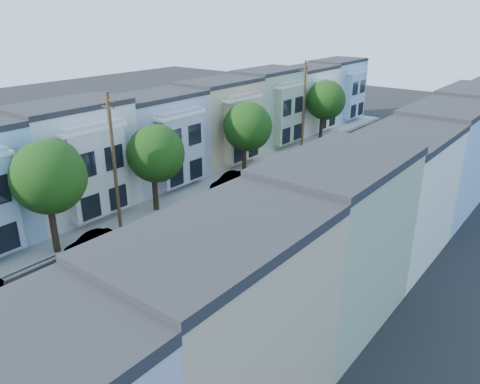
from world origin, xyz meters
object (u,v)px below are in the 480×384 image
object	(u,v)px
utility_pole_near	(114,163)
utility_pole_far	(303,107)
parked_left_c	(92,243)
tree_d	(247,127)
tree_e	(325,100)
tree_c	(155,154)
parked_right_c	(362,187)
tree_b	(48,177)
parked_right_b	(176,309)
tree_far_r	(427,135)
lead_sedan	(232,234)
parked_left_d	(231,182)
fedex_truck	(169,259)
parked_right_a	(75,375)
parked_right_d	(390,169)

from	to	relation	value
utility_pole_near	utility_pole_far	xyz separation A→B (m)	(0.00, 26.00, 0.00)
utility_pole_far	parked_left_c	size ratio (longest dim) A/B	2.70
tree_d	tree_e	size ratio (longest dim) A/B	0.96
tree_c	parked_right_c	distance (m)	18.34
tree_b	utility_pole_far	bearing A→B (deg)	90.00
parked_right_b	parked_left_c	bearing A→B (deg)	165.34
tree_c	tree_far_r	bearing A→B (deg)	61.07
lead_sedan	parked_left_d	bearing A→B (deg)	123.46
tree_e	parked_right_b	distance (m)	38.19
fedex_truck	utility_pole_far	bearing A→B (deg)	101.60
parked_left_d	parked_right_b	world-z (taller)	parked_left_d
tree_e	utility_pole_near	world-z (taller)	utility_pole_near
utility_pole_near	parked_right_a	bearing A→B (deg)	-45.21
lead_sedan	parked_right_a	xyz separation A→B (m)	(3.18, -14.66, 0.02)
tree_b	fedex_truck	size ratio (longest dim) A/B	1.17
tree_d	utility_pole_near	bearing A→B (deg)	-89.99
parked_right_d	tree_e	bearing A→B (deg)	144.50
tree_d	parked_right_d	xyz separation A→B (m)	(11.20, 8.68, -4.23)
parked_left_c	tree_c	bearing A→B (deg)	98.11
tree_d	parked_right_a	world-z (taller)	tree_d
tree_c	parked_right_b	world-z (taller)	tree_c
tree_e	parked_right_b	bearing A→B (deg)	-72.82
parked_right_c	parked_left_d	bearing A→B (deg)	-149.28
lead_sedan	parked_left_d	size ratio (longest dim) A/B	0.99
lead_sedan	parked_left_c	size ratio (longest dim) A/B	1.16
parked_left_d	parked_right_d	world-z (taller)	parked_left_d
parked_right_a	parked_right_d	size ratio (longest dim) A/B	1.08
parked_right_b	parked_right_c	xyz separation A→B (m)	(0.00, 22.99, -0.05)
tree_b	fedex_truck	bearing A→B (deg)	12.30
tree_c	utility_pole_near	size ratio (longest dim) A/B	0.72
tree_far_r	parked_left_d	size ratio (longest dim) A/B	1.21
utility_pole_near	lead_sedan	distance (m)	9.80
tree_far_r	parked_left_d	bearing A→B (deg)	-125.88
utility_pole_far	fedex_truck	bearing A→B (deg)	-73.54
tree_d	lead_sedan	world-z (taller)	tree_d
tree_b	tree_far_r	distance (m)	35.39
utility_pole_far	lead_sedan	size ratio (longest dim) A/B	2.32
tree_e	parked_left_d	distance (m)	20.09
utility_pole_near	fedex_truck	world-z (taller)	utility_pole_near
utility_pole_far	lead_sedan	bearing A→B (deg)	-70.48
tree_far_r	parked_left_c	distance (m)	33.48
tree_far_r	parked_right_a	world-z (taller)	tree_far_r
utility_pole_near	parked_right_c	xyz separation A→B (m)	(11.20, 17.74, -4.54)
utility_pole_near	utility_pole_far	distance (m)	26.00
parked_left_c	parked_right_a	xyz separation A→B (m)	(9.80, -7.83, 0.05)
tree_far_r	parked_right_b	size ratio (longest dim) A/B	1.10
utility_pole_far	parked_right_d	distance (m)	12.21
utility_pole_far	tree_far_r	bearing A→B (deg)	7.52
tree_b	lead_sedan	size ratio (longest dim) A/B	1.82
parked_left_d	parked_right_d	xyz separation A→B (m)	(9.80, 12.79, -0.11)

